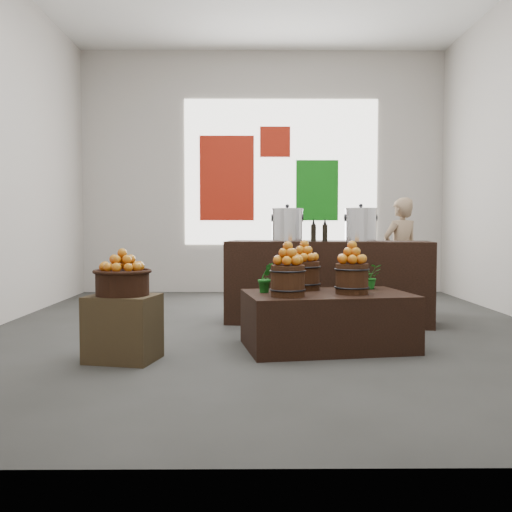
{
  "coord_description": "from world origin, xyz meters",
  "views": [
    {
      "loc": [
        -0.2,
        -6.04,
        1.1
      ],
      "look_at": [
        -0.15,
        -0.4,
        0.81
      ],
      "focal_mm": 40.0,
      "sensor_mm": 36.0,
      "label": 1
    }
  ],
  "objects_px": {
    "wicker_basket": "(123,283)",
    "shopper": "(401,254)",
    "stock_pot_left": "(287,226)",
    "counter": "(328,282)",
    "stock_pot_center": "(361,226)",
    "display_table": "(327,320)",
    "crate": "(123,328)"
  },
  "relations": [
    {
      "from": "crate",
      "to": "wicker_basket",
      "type": "xyz_separation_m",
      "value": [
        0.0,
        0.0,
        0.37
      ]
    },
    {
      "from": "wicker_basket",
      "to": "display_table",
      "type": "relative_size",
      "value": 0.3
    },
    {
      "from": "stock_pot_center",
      "to": "display_table",
      "type": "bearing_deg",
      "value": -112.61
    },
    {
      "from": "stock_pot_left",
      "to": "shopper",
      "type": "distance_m",
      "value": 1.86
    },
    {
      "from": "display_table",
      "to": "wicker_basket",
      "type": "bearing_deg",
      "value": -174.38
    },
    {
      "from": "display_table",
      "to": "stock_pot_left",
      "type": "xyz_separation_m",
      "value": [
        -0.27,
        1.44,
        0.86
      ]
    },
    {
      "from": "counter",
      "to": "stock_pot_left",
      "type": "relative_size",
      "value": 6.47
    },
    {
      "from": "wicker_basket",
      "to": "stock_pot_center",
      "type": "height_order",
      "value": "stock_pot_center"
    },
    {
      "from": "crate",
      "to": "stock_pot_left",
      "type": "relative_size",
      "value": 1.53
    },
    {
      "from": "crate",
      "to": "counter",
      "type": "relative_size",
      "value": 0.24
    },
    {
      "from": "wicker_basket",
      "to": "counter",
      "type": "bearing_deg",
      "value": 43.62
    },
    {
      "from": "display_table",
      "to": "shopper",
      "type": "relative_size",
      "value": 0.98
    },
    {
      "from": "crate",
      "to": "stock_pot_left",
      "type": "distance_m",
      "value": 2.55
    },
    {
      "from": "crate",
      "to": "display_table",
      "type": "xyz_separation_m",
      "value": [
        1.74,
        0.47,
        -0.02
      ]
    },
    {
      "from": "crate",
      "to": "counter",
      "type": "xyz_separation_m",
      "value": [
        1.93,
        1.84,
        0.2
      ]
    },
    {
      "from": "stock_pot_center",
      "to": "crate",
      "type": "bearing_deg",
      "value": -142.08
    },
    {
      "from": "counter",
      "to": "stock_pot_center",
      "type": "distance_m",
      "value": 0.74
    },
    {
      "from": "stock_pot_left",
      "to": "stock_pot_center",
      "type": "height_order",
      "value": "same"
    },
    {
      "from": "stock_pot_left",
      "to": "shopper",
      "type": "xyz_separation_m",
      "value": [
        1.56,
        0.95,
        -0.37
      ]
    },
    {
      "from": "display_table",
      "to": "stock_pot_center",
      "type": "bearing_deg",
      "value": 58.02
    },
    {
      "from": "wicker_basket",
      "to": "counter",
      "type": "xyz_separation_m",
      "value": [
        1.93,
        1.84,
        -0.17
      ]
    },
    {
      "from": "display_table",
      "to": "stock_pot_left",
      "type": "height_order",
      "value": "stock_pot_left"
    },
    {
      "from": "wicker_basket",
      "to": "counter",
      "type": "relative_size",
      "value": 0.19
    },
    {
      "from": "counter",
      "to": "stock_pot_center",
      "type": "height_order",
      "value": "stock_pot_center"
    },
    {
      "from": "stock_pot_center",
      "to": "counter",
      "type": "bearing_deg",
      "value": 171.14
    },
    {
      "from": "shopper",
      "to": "stock_pot_center",
      "type": "bearing_deg",
      "value": 30.01
    },
    {
      "from": "wicker_basket",
      "to": "display_table",
      "type": "bearing_deg",
      "value": 14.99
    },
    {
      "from": "crate",
      "to": "wicker_basket",
      "type": "bearing_deg",
      "value": 0.0
    },
    {
      "from": "wicker_basket",
      "to": "shopper",
      "type": "bearing_deg",
      "value": 43.37
    },
    {
      "from": "counter",
      "to": "stock_pot_left",
      "type": "xyz_separation_m",
      "value": [
        -0.46,
        0.07,
        0.64
      ]
    },
    {
      "from": "display_table",
      "to": "crate",
      "type": "bearing_deg",
      "value": -174.38
    },
    {
      "from": "wicker_basket",
      "to": "shopper",
      "type": "relative_size",
      "value": 0.29
    }
  ]
}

